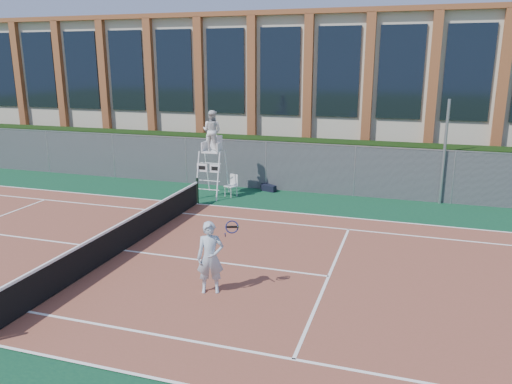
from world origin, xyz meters
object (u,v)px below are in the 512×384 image
(tennis_player, at_px, (210,257))
(plastic_chair, at_px, (232,183))
(umpire_chair, at_px, (212,133))
(steel_pole, at_px, (444,153))

(tennis_player, bearing_deg, plastic_chair, 106.93)
(umpire_chair, xyz_separation_m, plastic_chair, (0.86, 0.10, -2.17))
(plastic_chair, bearing_deg, tennis_player, -73.07)
(umpire_chair, bearing_deg, steel_pole, 9.90)
(umpire_chair, distance_m, plastic_chair, 2.34)
(steel_pole, xyz_separation_m, umpire_chair, (-9.45, -1.65, 0.61))
(steel_pole, distance_m, umpire_chair, 9.62)
(plastic_chair, height_order, tennis_player, tennis_player)
(plastic_chair, bearing_deg, steel_pole, 10.20)
(umpire_chair, bearing_deg, plastic_chair, 6.81)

